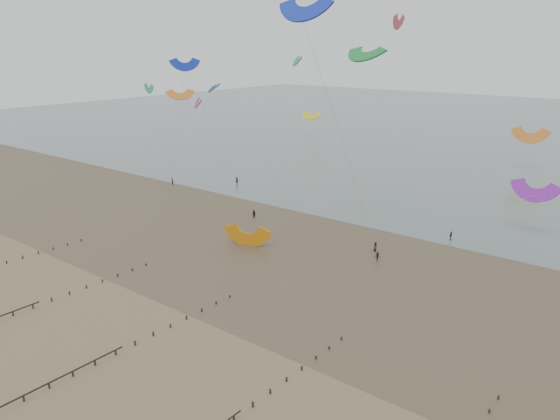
{
  "coord_description": "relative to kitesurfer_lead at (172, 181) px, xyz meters",
  "views": [
    {
      "loc": [
        51.62,
        -36.91,
        33.17
      ],
      "look_at": [
        0.08,
        28.0,
        8.0
      ],
      "focal_mm": 35.0,
      "sensor_mm": 36.0,
      "label": 1
    }
  ],
  "objects": [
    {
      "name": "groynes",
      "position": [
        54.58,
        -68.08,
        -0.37
      ],
      "size": [
        72.16,
        50.16,
        1.0
      ],
      "color": "black",
      "rests_on": "ground"
    },
    {
      "name": "kites_airborne",
      "position": [
        47.24,
        43.24,
        19.33
      ],
      "size": [
        255.72,
        108.31,
        37.98
      ],
      "color": "yellow",
      "rests_on": "ground"
    },
    {
      "name": "grounded_kite",
      "position": [
        42.93,
        -20.34,
        -0.84
      ],
      "size": [
        8.7,
        7.64,
        4.04
      ],
      "primitive_type": null,
      "rotation": [
        1.54,
        0.0,
        0.3
      ],
      "color": "orange",
      "rests_on": "ground"
    },
    {
      "name": "kitesurfer_lead",
      "position": [
        0.0,
        0.0,
        0.0
      ],
      "size": [
        0.66,
        0.48,
        1.68
      ],
      "primitive_type": "imported",
      "rotation": [
        0.0,
        0.0,
        3.0
      ],
      "color": "black",
      "rests_on": "ground"
    },
    {
      "name": "ground",
      "position": [
        50.58,
        -49.03,
        -0.84
      ],
      "size": [
        500.0,
        500.0,
        0.0
      ],
      "primitive_type": "plane",
      "color": "brown",
      "rests_on": "ground"
    },
    {
      "name": "sea_and_shore",
      "position": [
        46.51,
        -14.63,
        -0.83
      ],
      "size": [
        500.0,
        665.0,
        0.03
      ],
      "color": "#475654",
      "rests_on": "ground"
    },
    {
      "name": "kitesurfers",
      "position": [
        66.38,
        0.02,
        -0.0
      ],
      "size": [
        87.51,
        24.06,
        1.84
      ],
      "color": "black",
      "rests_on": "ground"
    }
  ]
}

